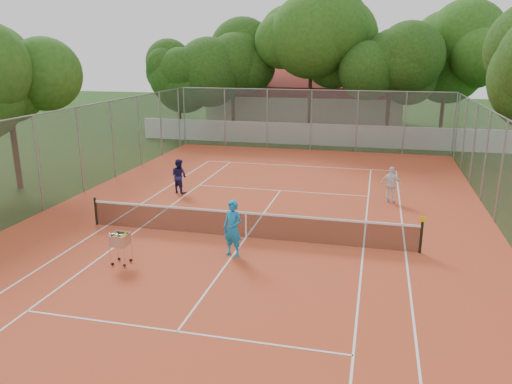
% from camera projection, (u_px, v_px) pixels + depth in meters
% --- Properties ---
extents(ground, '(120.00, 120.00, 0.00)m').
position_uv_depth(ground, '(246.00, 238.00, 17.82)').
color(ground, '#16330E').
rests_on(ground, ground).
extents(court_pad, '(18.00, 34.00, 0.02)m').
position_uv_depth(court_pad, '(246.00, 238.00, 17.82)').
color(court_pad, '#C14725').
rests_on(court_pad, ground).
extents(court_lines, '(10.98, 23.78, 0.01)m').
position_uv_depth(court_lines, '(246.00, 237.00, 17.82)').
color(court_lines, white).
rests_on(court_lines, court_pad).
extents(tennis_net, '(11.88, 0.10, 0.98)m').
position_uv_depth(tennis_net, '(246.00, 225.00, 17.68)').
color(tennis_net, black).
rests_on(tennis_net, court_pad).
extents(perimeter_fence, '(18.00, 34.00, 4.00)m').
position_uv_depth(perimeter_fence, '(246.00, 184.00, 17.28)').
color(perimeter_fence, slate).
rests_on(perimeter_fence, ground).
extents(boundary_wall, '(26.00, 0.30, 1.50)m').
position_uv_depth(boundary_wall, '(314.00, 134.00, 35.38)').
color(boundary_wall, white).
rests_on(boundary_wall, ground).
extents(clubhouse, '(16.40, 9.00, 4.40)m').
position_uv_depth(clubhouse, '(307.00, 100.00, 44.79)').
color(clubhouse, beige).
rests_on(clubhouse, ground).
extents(tropical_trees, '(29.00, 19.00, 10.00)m').
position_uv_depth(tropical_trees, '(321.00, 71.00, 37.03)').
color(tropical_trees, '#16360D').
rests_on(tropical_trees, ground).
extents(player_near, '(0.79, 0.64, 1.87)m').
position_uv_depth(player_near, '(233.00, 228.00, 16.00)').
color(player_near, '#1681BF').
rests_on(player_near, court_pad).
extents(player_far_left, '(0.95, 0.85, 1.61)m').
position_uv_depth(player_far_left, '(179.00, 176.00, 23.26)').
color(player_far_left, '#1B1A50').
rests_on(player_far_left, court_pad).
extents(player_far_right, '(1.01, 0.67, 1.59)m').
position_uv_depth(player_far_right, '(391.00, 185.00, 21.82)').
color(player_far_right, white).
rests_on(player_far_right, court_pad).
extents(ball_hopper, '(0.68, 0.68, 1.09)m').
position_uv_depth(ball_hopper, '(121.00, 248.00, 15.46)').
color(ball_hopper, '#B7B7BE').
rests_on(ball_hopper, court_pad).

